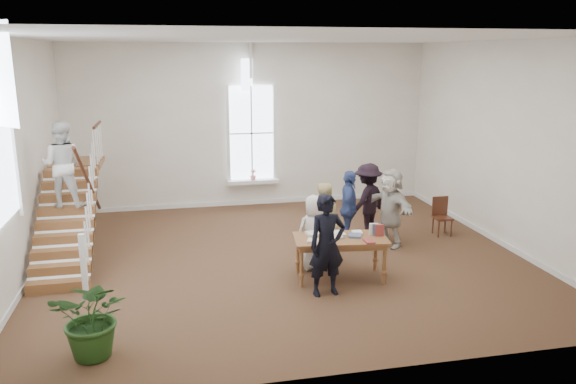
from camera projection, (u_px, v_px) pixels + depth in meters
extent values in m
plane|color=#462C1B|center=(284.00, 258.00, 11.86)|extent=(10.00, 10.00, 0.00)
plane|color=beige|center=(251.00, 126.00, 15.60)|extent=(10.00, 0.00, 10.00)
plane|color=beige|center=(355.00, 213.00, 7.05)|extent=(10.00, 0.00, 10.00)
plane|color=beige|center=(17.00, 163.00, 10.32)|extent=(0.00, 9.00, 9.00)
plane|color=beige|center=(506.00, 145.00, 12.33)|extent=(0.00, 9.00, 9.00)
plane|color=white|center=(283.00, 38.00, 10.78)|extent=(10.00, 10.00, 0.00)
cube|color=white|center=(253.00, 181.00, 15.80)|extent=(1.45, 0.28, 0.10)
plane|color=white|center=(252.00, 133.00, 15.59)|extent=(2.60, 0.00, 2.60)
plane|color=white|center=(251.00, 75.00, 15.20)|extent=(0.60, 0.60, 0.85)
cube|color=white|center=(253.00, 202.00, 16.09)|extent=(10.00, 0.04, 0.12)
imported|color=pink|center=(253.00, 175.00, 15.72)|extent=(0.17, 0.17, 0.30)
cube|color=brown|center=(59.00, 286.00, 10.20)|extent=(1.10, 0.30, 0.20)
cube|color=brown|center=(60.00, 269.00, 10.44)|extent=(1.10, 0.30, 0.20)
cube|color=brown|center=(62.00, 254.00, 10.68)|extent=(1.10, 0.30, 0.20)
cube|color=brown|center=(64.00, 239.00, 10.91)|extent=(1.10, 0.30, 0.20)
cube|color=brown|center=(65.00, 224.00, 11.15)|extent=(1.10, 0.30, 0.20)
cube|color=brown|center=(67.00, 211.00, 11.39)|extent=(1.10, 0.30, 0.20)
cube|color=brown|center=(69.00, 198.00, 11.62)|extent=(1.10, 0.30, 0.20)
cube|color=brown|center=(70.00, 185.00, 11.86)|extent=(1.10, 0.30, 0.20)
cube|color=brown|center=(71.00, 173.00, 12.10)|extent=(1.10, 0.30, 0.20)
cube|color=brown|center=(77.00, 163.00, 12.94)|extent=(1.10, 1.20, 0.12)
cube|color=white|center=(83.00, 263.00, 10.05)|extent=(0.10, 0.10, 1.10)
cylinder|color=#3E1C11|center=(88.00, 182.00, 11.05)|extent=(0.07, 2.74, 1.86)
imported|color=silver|center=(62.00, 164.00, 11.16)|extent=(0.94, 0.79, 1.72)
cube|color=brown|center=(340.00, 239.00, 10.62)|extent=(1.85, 1.08, 0.05)
cube|color=brown|center=(340.00, 242.00, 10.63)|extent=(1.71, 0.95, 0.10)
cylinder|color=brown|center=(302.00, 267.00, 10.32)|extent=(0.07, 0.07, 0.77)
cylinder|color=brown|center=(384.00, 264.00, 10.46)|extent=(0.07, 0.07, 0.77)
cylinder|color=brown|center=(298.00, 254.00, 10.98)|extent=(0.07, 0.07, 0.77)
cylinder|color=brown|center=(376.00, 252.00, 11.11)|extent=(0.07, 0.07, 0.77)
cube|color=silver|center=(357.00, 233.00, 10.84)|extent=(0.21, 0.25, 0.04)
cube|color=beige|center=(329.00, 233.00, 10.78)|extent=(0.23, 0.28, 0.04)
cube|color=tan|center=(320.00, 243.00, 10.26)|extent=(0.25, 0.24, 0.02)
cube|color=silver|center=(313.00, 234.00, 10.76)|extent=(0.26, 0.31, 0.05)
cube|color=#4C5972|center=(338.00, 237.00, 10.60)|extent=(0.15, 0.23, 0.03)
cube|color=maroon|center=(369.00, 241.00, 10.35)|extent=(0.17, 0.27, 0.03)
cube|color=white|center=(337.00, 233.00, 10.81)|extent=(0.28, 0.27, 0.05)
cube|color=#BFB299|center=(335.00, 237.00, 10.56)|extent=(0.26, 0.26, 0.05)
cube|color=silver|center=(339.00, 234.00, 10.71)|extent=(0.24, 0.32, 0.06)
cube|color=beige|center=(313.00, 241.00, 10.39)|extent=(0.27, 0.28, 0.03)
cube|color=tan|center=(320.00, 232.00, 10.87)|extent=(0.24, 0.25, 0.04)
cube|color=silver|center=(328.00, 234.00, 10.77)|extent=(0.29, 0.29, 0.04)
cube|color=#4C5972|center=(355.00, 236.00, 10.65)|extent=(0.31, 0.32, 0.04)
imported|color=black|center=(327.00, 245.00, 9.88)|extent=(0.72, 0.52, 1.85)
imported|color=beige|center=(314.00, 232.00, 11.12)|extent=(0.77, 0.53, 1.51)
imported|color=beige|center=(322.00, 221.00, 11.65)|extent=(0.94, 0.82, 1.64)
imported|color=#374985|center=(349.00, 208.00, 12.48)|extent=(0.72, 1.08, 1.71)
imported|color=black|center=(367.00, 201.00, 13.02)|extent=(1.31, 1.18, 1.76)
imported|color=beige|center=(390.00, 207.00, 12.46)|extent=(1.04, 1.71, 1.76)
imported|color=#1C3D13|center=(94.00, 317.00, 7.88)|extent=(1.30, 1.20, 1.21)
cube|color=#3E1C11|center=(443.00, 218.00, 13.28)|extent=(0.40, 0.40, 0.05)
cube|color=#3E1C11|center=(440.00, 206.00, 13.39)|extent=(0.39, 0.04, 0.47)
cylinder|color=#3E1C11|center=(439.00, 229.00, 13.15)|extent=(0.04, 0.04, 0.41)
cylinder|color=#3E1C11|center=(451.00, 228.00, 13.21)|extent=(0.04, 0.04, 0.41)
cylinder|color=#3E1C11|center=(433.00, 225.00, 13.45)|extent=(0.04, 0.04, 0.41)
cylinder|color=#3E1C11|center=(445.00, 224.00, 13.51)|extent=(0.04, 0.04, 0.41)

